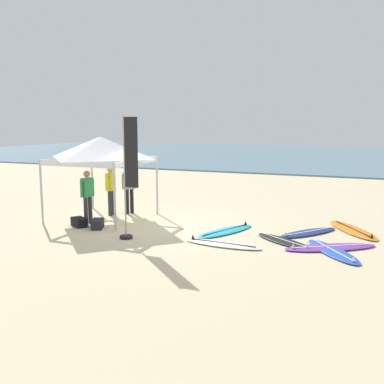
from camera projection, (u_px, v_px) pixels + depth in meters
ground_plane at (160, 226)px, 13.70m from camera, size 80.00×80.00×0.00m
sea at (309, 155)px, 43.90m from camera, size 80.00×36.00×0.10m
canopy_tent at (101, 148)px, 14.41m from camera, size 2.85×2.85×2.75m
surfboard_navy at (308, 233)px, 12.71m from camera, size 1.74×2.12×0.19m
surfboard_blue at (333, 251)px, 10.84m from camera, size 1.78×2.19×0.19m
surfboard_cyan at (226, 231)px, 12.89m from camera, size 1.47×2.36×0.19m
surfboard_white at (222, 244)px, 11.50m from camera, size 2.19×0.73×0.19m
surfboard_orange at (353, 230)px, 13.01m from camera, size 1.89×2.51×0.19m
surfboard_black at (284, 241)px, 11.76m from camera, size 1.95×1.62×0.19m
surfboard_purple at (330, 247)px, 11.19m from camera, size 2.45×1.90×0.19m
person_yellow at (111, 187)px, 15.16m from camera, size 0.26×0.55×1.71m
person_green at (87, 193)px, 13.82m from camera, size 0.29×0.54×1.71m
person_grey at (129, 186)px, 15.45m from camera, size 0.38×0.47×1.71m
banner_flag at (128, 183)px, 11.91m from camera, size 0.60×0.36×3.40m
gear_bag_near_tent at (98, 224)px, 13.34m from camera, size 0.55×0.68×0.28m
gear_bag_by_pole at (79, 222)px, 13.59m from camera, size 0.68×0.58×0.28m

